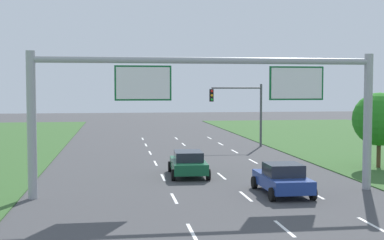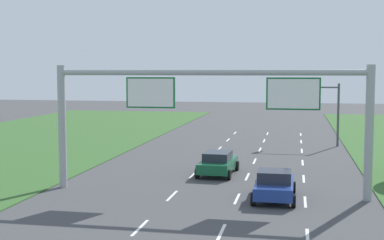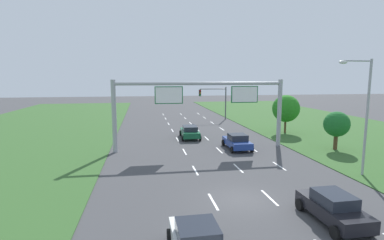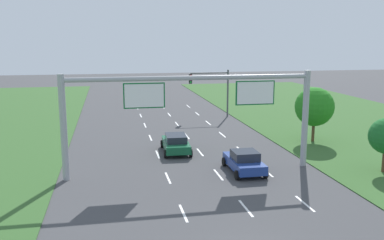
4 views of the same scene
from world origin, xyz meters
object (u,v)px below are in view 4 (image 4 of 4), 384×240
(car_far_ahead, at_px, (176,143))
(sign_gantry, at_px, (193,103))
(traffic_light_mast, at_px, (212,85))
(car_lead_silver, at_px, (244,161))
(roadside_tree_far, at_px, (314,107))

(car_far_ahead, distance_m, sign_gantry, 6.88)
(traffic_light_mast, bearing_deg, car_far_ahead, -114.05)
(car_lead_silver, xyz_separation_m, roadside_tree_far, (8.84, 7.29, 2.45))
(car_far_ahead, bearing_deg, roadside_tree_far, 7.67)
(sign_gantry, bearing_deg, traffic_light_mast, 72.86)
(traffic_light_mast, bearing_deg, sign_gantry, -107.14)
(traffic_light_mast, bearing_deg, car_lead_silver, -97.53)
(car_far_ahead, relative_size, traffic_light_mast, 0.80)
(car_far_ahead, height_order, sign_gantry, sign_gantry)
(car_lead_silver, relative_size, roadside_tree_far, 0.86)
(traffic_light_mast, xyz_separation_m, roadside_tree_far, (6.06, -13.76, -0.65))
(sign_gantry, bearing_deg, car_far_ahead, 93.73)
(car_lead_silver, height_order, roadside_tree_far, roadside_tree_far)
(car_far_ahead, relative_size, roadside_tree_far, 0.90)
(sign_gantry, bearing_deg, car_lead_silver, -10.10)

